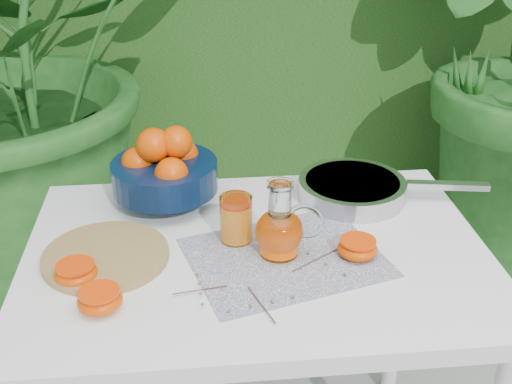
{
  "coord_description": "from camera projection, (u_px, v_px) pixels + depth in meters",
  "views": [
    {
      "loc": [
        -0.23,
        -1.11,
        1.51
      ],
      "look_at": [
        -0.11,
        0.07,
        0.88
      ],
      "focal_mm": 45.0,
      "sensor_mm": 36.0,
      "label": 1
    }
  ],
  "objects": [
    {
      "name": "placemat",
      "position": [
        285.0,
        257.0,
        1.36
      ],
      "size": [
        0.46,
        0.4,
        0.0
      ],
      "primitive_type": "cube",
      "rotation": [
        0.0,
        0.0,
        0.27
      ],
      "color": "#0C1345",
      "rests_on": "white_table"
    },
    {
      "name": "fruit_bowl",
      "position": [
        164.0,
        169.0,
        1.53
      ],
      "size": [
        0.32,
        0.32,
        0.2
      ],
      "color": "black",
      "rests_on": "white_table"
    },
    {
      "name": "thyme_sprigs",
      "position": [
        264.0,
        282.0,
        1.27
      ],
      "size": [
        0.36,
        0.27,
        0.01
      ],
      "color": "#4F3524",
      "rests_on": "white_table"
    },
    {
      "name": "saute_pan",
      "position": [
        354.0,
        188.0,
        1.58
      ],
      "size": [
        0.48,
        0.31,
        0.05
      ],
      "color": "#AEADB2",
      "rests_on": "white_table"
    },
    {
      "name": "juice_tumbler",
      "position": [
        236.0,
        220.0,
        1.39
      ],
      "size": [
        0.09,
        0.09,
        0.1
      ],
      "color": "white",
      "rests_on": "white_table"
    },
    {
      "name": "cutting_board",
      "position": [
        106.0,
        256.0,
        1.35
      ],
      "size": [
        0.34,
        0.34,
        0.02
      ],
      "primitive_type": "cylinder",
      "rotation": [
        0.0,
        0.0,
        -0.33
      ],
      "color": "olive",
      "rests_on": "white_table"
    },
    {
      "name": "white_table",
      "position": [
        257.0,
        280.0,
        1.42
      ],
      "size": [
        1.0,
        0.7,
        0.75
      ],
      "color": "white",
      "rests_on": "ground"
    },
    {
      "name": "juice_pitcher",
      "position": [
        280.0,
        230.0,
        1.34
      ],
      "size": [
        0.15,
        0.13,
        0.17
      ],
      "color": "white",
      "rests_on": "white_table"
    },
    {
      "name": "orange_halves",
      "position": [
        183.0,
        272.0,
        1.27
      ],
      "size": [
        0.69,
        0.23,
        0.04
      ],
      "color": "#D73902",
      "rests_on": "white_table"
    }
  ]
}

